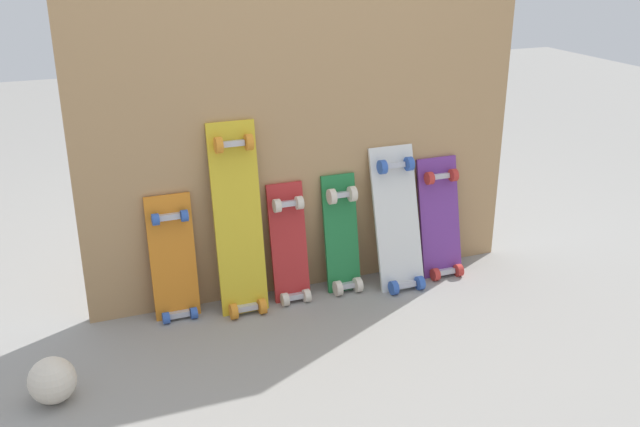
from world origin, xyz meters
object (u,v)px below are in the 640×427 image
(skateboard_red, at_px, (290,250))
(skateboard_yellow, at_px, (239,227))
(skateboard_green, at_px, (342,240))
(skateboard_purple, at_px, (441,224))
(skateboard_orange, at_px, (174,265))
(rubber_ball, at_px, (52,380))
(skateboard_white, at_px, (398,225))

(skateboard_red, bearing_deg, skateboard_yellow, -177.27)
(skateboard_green, distance_m, skateboard_purple, 0.51)
(skateboard_orange, bearing_deg, skateboard_purple, -1.63)
(skateboard_red, relative_size, rubber_ball, 3.56)
(skateboard_orange, relative_size, rubber_ball, 3.65)
(skateboard_red, bearing_deg, skateboard_purple, -0.91)
(skateboard_yellow, bearing_deg, skateboard_orange, 172.93)
(skateboard_red, height_order, rubber_ball, skateboard_red)
(rubber_ball, bearing_deg, skateboard_purple, 13.30)
(skateboard_red, relative_size, skateboard_white, 0.84)
(skateboard_orange, relative_size, skateboard_green, 1.02)
(skateboard_white, relative_size, rubber_ball, 4.24)
(skateboard_green, xyz_separation_m, skateboard_purple, (0.51, -0.01, 0.01))
(rubber_ball, bearing_deg, skateboard_red, 22.88)
(rubber_ball, bearing_deg, skateboard_green, 18.71)
(skateboard_white, xyz_separation_m, rubber_ball, (-1.56, -0.40, -0.21))
(skateboard_orange, height_order, skateboard_red, skateboard_orange)
(skateboard_orange, distance_m, skateboard_purple, 1.29)
(skateboard_yellow, xyz_separation_m, skateboard_red, (0.23, 0.01, -0.15))
(skateboard_red, xyz_separation_m, skateboard_green, (0.26, 0.00, 0.01))
(skateboard_orange, relative_size, skateboard_red, 1.03)
(skateboard_green, distance_m, skateboard_white, 0.27)
(skateboard_orange, height_order, rubber_ball, skateboard_orange)
(skateboard_green, bearing_deg, skateboard_white, -9.19)
(skateboard_yellow, bearing_deg, skateboard_red, 2.73)
(skateboard_green, xyz_separation_m, skateboard_white, (0.26, -0.04, 0.05))
(skateboard_white, bearing_deg, skateboard_red, 175.35)
(skateboard_red, distance_m, rubber_ball, 1.14)
(skateboard_yellow, height_order, rubber_ball, skateboard_yellow)
(skateboard_purple, height_order, rubber_ball, skateboard_purple)
(skateboard_green, height_order, skateboard_white, skateboard_white)
(skateboard_yellow, relative_size, skateboard_red, 1.49)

